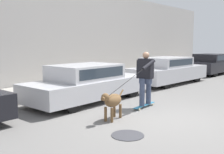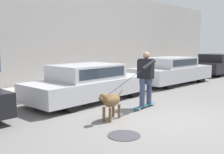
{
  "view_description": "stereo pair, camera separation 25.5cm",
  "coord_description": "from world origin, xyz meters",
  "px_view_note": "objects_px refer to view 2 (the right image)",
  "views": [
    {
      "loc": [
        -5.69,
        -3.5,
        1.89
      ],
      "look_at": [
        -0.11,
        1.5,
        0.95
      ],
      "focal_mm": 42.0,
      "sensor_mm": 36.0,
      "label": 1
    },
    {
      "loc": [
        -5.52,
        -3.69,
        1.89
      ],
      "look_at": [
        -0.11,
        1.5,
        0.95
      ],
      "focal_mm": 42.0,
      "sensor_mm": 36.0,
      "label": 2
    }
  ],
  "objects_px": {
    "dog": "(111,101)",
    "skateboarder": "(146,76)",
    "parked_car_2": "(172,71)",
    "parked_car_3": "(218,65)",
    "parked_car_1": "(90,83)"
  },
  "relations": [
    {
      "from": "dog",
      "to": "skateboarder",
      "type": "relative_size",
      "value": 0.43
    },
    {
      "from": "parked_car_2",
      "to": "parked_car_3",
      "type": "relative_size",
      "value": 1.08
    },
    {
      "from": "parked_car_3",
      "to": "parked_car_2",
      "type": "bearing_deg",
      "value": -178.2
    },
    {
      "from": "parked_car_2",
      "to": "skateboarder",
      "type": "relative_size",
      "value": 1.87
    },
    {
      "from": "dog",
      "to": "skateboarder",
      "type": "distance_m",
      "value": 1.69
    },
    {
      "from": "dog",
      "to": "skateboarder",
      "type": "height_order",
      "value": "skateboarder"
    },
    {
      "from": "dog",
      "to": "skateboarder",
      "type": "bearing_deg",
      "value": 172.04
    },
    {
      "from": "parked_car_1",
      "to": "dog",
      "type": "bearing_deg",
      "value": -120.28
    },
    {
      "from": "parked_car_1",
      "to": "parked_car_2",
      "type": "height_order",
      "value": "parked_car_2"
    },
    {
      "from": "parked_car_3",
      "to": "dog",
      "type": "relative_size",
      "value": 3.99
    },
    {
      "from": "parked_car_2",
      "to": "parked_car_3",
      "type": "xyz_separation_m",
      "value": [
        5.44,
        -0.0,
        -0.0
      ]
    },
    {
      "from": "skateboarder",
      "to": "parked_car_3",
      "type": "bearing_deg",
      "value": -173.66
    },
    {
      "from": "parked_car_3",
      "to": "skateboarder",
      "type": "relative_size",
      "value": 1.73
    },
    {
      "from": "parked_car_2",
      "to": "parked_car_3",
      "type": "height_order",
      "value": "parked_car_3"
    },
    {
      "from": "dog",
      "to": "skateboarder",
      "type": "xyz_separation_m",
      "value": [
        1.62,
        0.14,
        0.46
      ]
    }
  ]
}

